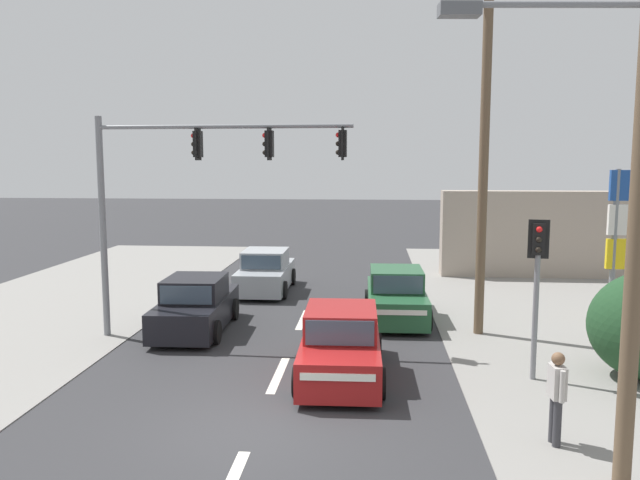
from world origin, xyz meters
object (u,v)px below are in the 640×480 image
sedan_kerbside_parked (396,296)px  sedan_oncoming_near (196,306)px  pedestrian_at_kerb (557,393)px  traffic_signal_mast (186,178)px  pedestal_signal_right_kerb (537,272)px  sedan_receding_far (341,345)px  sedan_oncoming_mid (266,273)px  utility_pole_foreground_right (633,135)px  utility_pole_midground_right (484,140)px

sedan_kerbside_parked → sedan_oncoming_near: 6.01m
sedan_oncoming_near → pedestrian_at_kerb: pedestrian_at_kerb is taller
traffic_signal_mast → pedestal_signal_right_kerb: (8.48, -2.58, -1.94)m
traffic_signal_mast → pedestrian_at_kerb: bearing=-36.0°
sedan_receding_far → sedan_oncoming_mid: 9.62m
utility_pole_foreground_right → sedan_oncoming_mid: size_ratio=2.25×
utility_pole_midground_right → traffic_signal_mast: utility_pole_midground_right is taller
sedan_kerbside_parked → sedan_oncoming_near: size_ratio=0.99×
sedan_oncoming_near → sedan_oncoming_mid: 5.69m
pedestal_signal_right_kerb → sedan_oncoming_mid: bearing=129.8°
pedestal_signal_right_kerb → sedan_kerbside_parked: pedestal_signal_right_kerb is taller
utility_pole_midground_right → sedan_kerbside_parked: size_ratio=2.40×
utility_pole_midground_right → pedestrian_at_kerb: (0.12, -6.94, -4.44)m
utility_pole_midground_right → sedan_oncoming_near: 9.25m
sedan_receding_far → sedan_oncoming_near: size_ratio=1.00×
pedestal_signal_right_kerb → sedan_receding_far: pedestal_signal_right_kerb is taller
sedan_oncoming_mid → sedan_oncoming_near: bearing=-100.7°
utility_pole_midground_right → traffic_signal_mast: (-7.91, -1.11, -1.02)m
utility_pole_foreground_right → traffic_signal_mast: size_ratio=1.39×
traffic_signal_mast → pedestrian_at_kerb: 10.50m
sedan_receding_far → utility_pole_midground_right: bearing=45.8°
sedan_receding_far → sedan_kerbside_parked: same height
sedan_oncoming_near → pedestrian_at_kerb: 10.47m
pedestrian_at_kerb → utility_pole_foreground_right: bearing=-69.6°
sedan_kerbside_parked → pedestrian_at_kerb: size_ratio=2.62×
pedestrian_at_kerb → utility_pole_midground_right: bearing=91.0°
sedan_oncoming_mid → pedestrian_at_kerb: bearing=-60.1°
utility_pole_midground_right → sedan_kerbside_parked: 5.39m
utility_pole_midground_right → sedan_kerbside_parked: bearing=146.1°
sedan_oncoming_near → pedestal_signal_right_kerb: bearing=-21.6°
utility_pole_foreground_right → sedan_oncoming_near: utility_pole_foreground_right is taller
traffic_signal_mast → sedan_oncoming_mid: traffic_signal_mast is taller
pedestal_signal_right_kerb → sedan_kerbside_parked: (-2.81, 5.19, -1.71)m
sedan_oncoming_near → utility_pole_midground_right: bearing=2.2°
sedan_kerbside_parked → sedan_oncoming_mid: (-4.68, 3.78, 0.00)m
pedestal_signal_right_kerb → sedan_kerbside_parked: 6.15m
traffic_signal_mast → utility_pole_foreground_right: bearing=-39.9°
utility_pole_foreground_right → pedestrian_at_kerb: utility_pole_foreground_right is taller
pedestal_signal_right_kerb → pedestrian_at_kerb: 3.60m
pedestal_signal_right_kerb → traffic_signal_mast: bearing=163.1°
utility_pole_foreground_right → utility_pole_midground_right: bearing=94.2°
traffic_signal_mast → pedestal_signal_right_kerb: bearing=-16.9°
traffic_signal_mast → sedan_receding_far: 6.20m
sedan_receding_far → pedestrian_at_kerb: pedestrian_at_kerb is taller
sedan_kerbside_parked → pedestrian_at_kerb: pedestrian_at_kerb is taller
traffic_signal_mast → sedan_kerbside_parked: traffic_signal_mast is taller
utility_pole_foreground_right → traffic_signal_mast: (-8.51, 7.11, -0.80)m
utility_pole_foreground_right → sedan_kerbside_parked: utility_pole_foreground_right is taller
sedan_receding_far → sedan_oncoming_near: (-4.31, 3.46, 0.00)m
utility_pole_midground_right → sedan_receding_far: 7.03m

